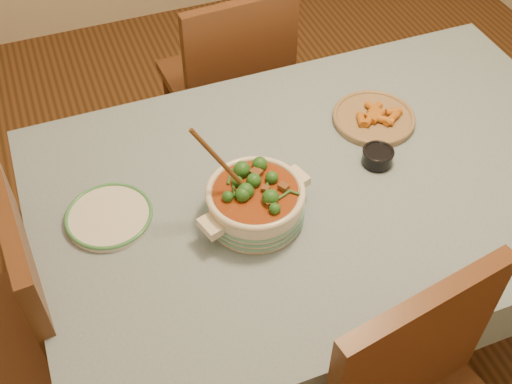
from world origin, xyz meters
TOP-DOWN VIEW (x-y plane):
  - floor at (0.00, 0.00)m, footprint 4.50×4.50m
  - dining_table at (0.00, 0.00)m, footprint 1.68×1.08m
  - stew_casserole at (-0.25, -0.06)m, footprint 0.33×0.32m
  - white_plate at (-0.62, 0.08)m, footprint 0.29×0.29m
  - condiment_bowl at (0.16, 0.01)m, footprint 0.09×0.09m
  - fried_plate at (0.24, 0.18)m, footprint 0.33×0.33m
  - chair_far at (-0.02, 0.82)m, footprint 0.46×0.46m
  - chair_left at (-0.97, -0.02)m, footprint 0.48×0.48m

SIDE VIEW (x-z plane):
  - floor at x=0.00m, z-range 0.00..0.00m
  - chair_far at x=-0.02m, z-range 0.06..0.99m
  - chair_left at x=-0.97m, z-range 0.06..1.03m
  - dining_table at x=0.00m, z-range 0.29..1.04m
  - white_plate at x=-0.62m, z-range 0.76..0.78m
  - fried_plate at x=0.24m, z-range 0.75..0.79m
  - condiment_bowl at x=0.16m, z-range 0.76..0.81m
  - stew_casserole at x=-0.25m, z-range 0.67..0.98m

